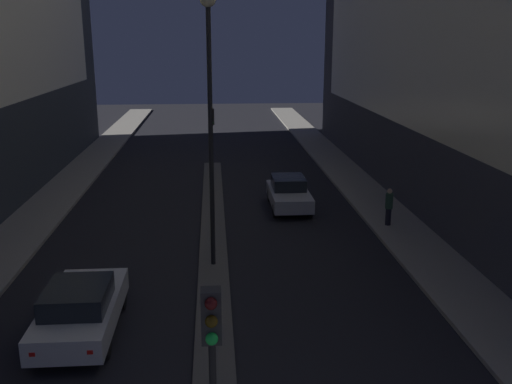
# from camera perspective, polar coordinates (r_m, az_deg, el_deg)

# --- Properties ---
(median_strip) EXTENTS (1.05, 29.92, 0.10)m
(median_strip) POSITION_cam_1_polar(r_m,az_deg,el_deg) (22.86, -4.30, -5.14)
(median_strip) COLOR #56544F
(median_strip) RESTS_ON ground
(traffic_light_near) EXTENTS (0.32, 0.42, 4.12)m
(traffic_light_near) POSITION_cam_1_polar(r_m,az_deg,el_deg) (9.44, -4.41, -15.73)
(traffic_light_near) COLOR black
(traffic_light_near) RESTS_ON median_strip
(traffic_light_mid) EXTENTS (0.32, 0.42, 4.12)m
(traffic_light_mid) POSITION_cam_1_polar(r_m,az_deg,el_deg) (31.77, -4.46, 6.38)
(traffic_light_mid) COLOR black
(traffic_light_mid) RESTS_ON median_strip
(street_lamp) EXTENTS (0.54, 0.54, 9.34)m
(street_lamp) POSITION_cam_1_polar(r_m,az_deg,el_deg) (19.26, -4.65, 10.54)
(street_lamp) COLOR black
(street_lamp) RESTS_ON median_strip
(car_left_lane) EXTENTS (1.94, 4.50, 1.55)m
(car_left_lane) POSITION_cam_1_polar(r_m,az_deg,el_deg) (16.71, -17.13, -11.06)
(car_left_lane) COLOR silver
(car_left_lane) RESTS_ON ground
(car_right_lane) EXTENTS (1.80, 4.12, 1.51)m
(car_right_lane) POSITION_cam_1_polar(r_m,az_deg,el_deg) (27.39, 3.30, -0.11)
(car_right_lane) COLOR #B2B2B7
(car_right_lane) RESTS_ON ground
(pedestrian_on_right_sidewalk) EXTENTS (0.33, 0.33, 1.62)m
(pedestrian_on_right_sidewalk) POSITION_cam_1_polar(r_m,az_deg,el_deg) (25.10, 13.15, -1.35)
(pedestrian_on_right_sidewalk) COLOR black
(pedestrian_on_right_sidewalk) RESTS_ON sidewalk_right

